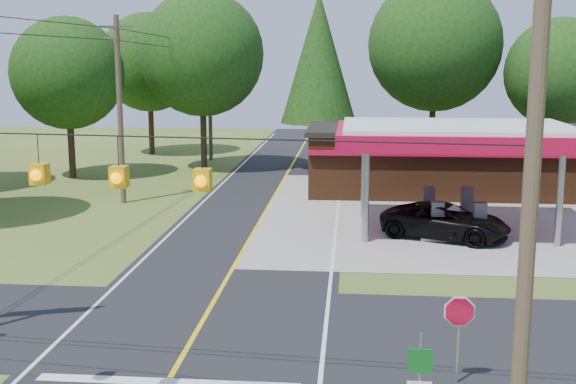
{
  "coord_description": "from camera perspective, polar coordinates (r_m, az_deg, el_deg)",
  "views": [
    {
      "loc": [
        4.38,
        -19.66,
        7.79
      ],
      "look_at": [
        2.0,
        7.0,
        2.8
      ],
      "focal_mm": 45.0,
      "sensor_mm": 36.0,
      "label": 1
    }
  ],
  "objects": [
    {
      "name": "ground",
      "position": [
        21.6,
        -7.08,
        -10.66
      ],
      "size": [
        120.0,
        120.0,
        0.0
      ],
      "primitive_type": "plane",
      "color": "#415B20",
      "rests_on": "ground"
    },
    {
      "name": "main_highway",
      "position": [
        21.6,
        -7.08,
        -10.64
      ],
      "size": [
        8.0,
        120.0,
        0.02
      ],
      "primitive_type": "cube",
      "color": "black",
      "rests_on": "ground"
    },
    {
      "name": "cross_road",
      "position": [
        21.59,
        -7.08,
        -10.63
      ],
      "size": [
        70.0,
        7.0,
        0.02
      ],
      "primitive_type": "cube",
      "color": "black",
      "rests_on": "ground"
    },
    {
      "name": "lane_center_yellow",
      "position": [
        21.59,
        -7.08,
        -10.6
      ],
      "size": [
        0.15,
        110.0,
        0.0
      ],
      "primitive_type": "cube",
      "color": "yellow",
      "rests_on": "main_highway"
    },
    {
      "name": "gas_canopy",
      "position": [
        33.18,
        13.11,
        4.19
      ],
      "size": [
        10.6,
        7.4,
        4.88
      ],
      "color": "gray",
      "rests_on": "ground"
    },
    {
      "name": "convenience_store",
      "position": [
        43.41,
        12.5,
        2.53
      ],
      "size": [
        16.4,
        7.55,
        3.8
      ],
      "color": "#542F18",
      "rests_on": "ground"
    },
    {
      "name": "utility_pole_near_right",
      "position": [
        13.17,
        18.76,
        2.01
      ],
      "size": [
        1.8,
        0.3,
        11.5
      ],
      "color": "#473828",
      "rests_on": "ground"
    },
    {
      "name": "utility_pole_far_left",
      "position": [
        39.73,
        -13.15,
        6.55
      ],
      "size": [
        1.8,
        0.3,
        10.0
      ],
      "color": "#473828",
      "rests_on": "ground"
    },
    {
      "name": "utility_pole_north",
      "position": [
        55.82,
        -6.2,
        7.37
      ],
      "size": [
        0.3,
        0.3,
        9.5
      ],
      "color": "#473828",
      "rests_on": "ground"
    },
    {
      "name": "overhead_beacons",
      "position": [
        14.77,
        -16.34,
        4.0
      ],
      "size": [
        17.04,
        2.04,
        1.03
      ],
      "color": "black",
      "rests_on": "ground"
    },
    {
      "name": "treeline_backdrop",
      "position": [
        43.82,
        0.45,
        10.16
      ],
      "size": [
        70.27,
        51.59,
        13.3
      ],
      "color": "#332316",
      "rests_on": "ground"
    },
    {
      "name": "suv_car",
      "position": [
        32.19,
        12.34,
        -2.29
      ],
      "size": [
        7.17,
        7.17,
        1.53
      ],
      "primitive_type": "imported",
      "rotation": [
        0.0,
        0.0,
        1.18
      ],
      "color": "black",
      "rests_on": "ground"
    },
    {
      "name": "octagonal_stop_sign",
      "position": [
        17.94,
        13.38,
        -9.75
      ],
      "size": [
        0.78,
        0.1,
        2.23
      ],
      "color": "gray",
      "rests_on": "ground"
    },
    {
      "name": "route_sign_post",
      "position": [
        15.1,
        10.34,
        -14.41
      ],
      "size": [
        0.5,
        0.09,
        2.43
      ],
      "color": "gray",
      "rests_on": "ground"
    }
  ]
}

